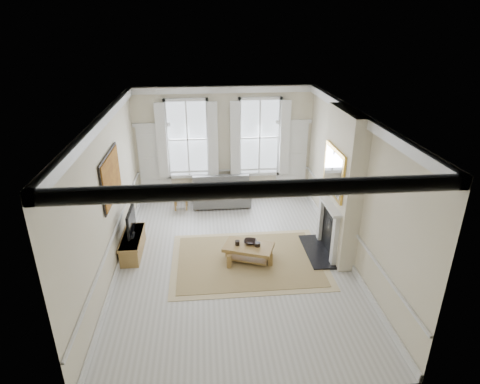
{
  "coord_description": "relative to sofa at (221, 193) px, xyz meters",
  "views": [
    {
      "loc": [
        -0.59,
        -7.77,
        5.13
      ],
      "look_at": [
        0.24,
        1.1,
        1.25
      ],
      "focal_mm": 30.0,
      "sensor_mm": 36.0,
      "label": 1
    }
  ],
  "objects": [
    {
      "name": "hearth",
      "position": [
        2.12,
        -2.91,
        -0.32
      ],
      "size": [
        0.55,
        1.5,
        0.05
      ],
      "primitive_type": "cube",
      "color": "black",
      "rests_on": "floor"
    },
    {
      "name": "left_wall",
      "position": [
        -2.48,
        -3.11,
        1.35
      ],
      "size": [
        0.0,
        7.2,
        7.2
      ],
      "primitive_type": "plane",
      "rotation": [
        1.57,
        0.0,
        1.57
      ],
      "color": "beige",
      "rests_on": "floor"
    },
    {
      "name": "window_right",
      "position": [
        1.17,
        0.44,
        1.55
      ],
      "size": [
        1.26,
        0.2,
        2.2
      ],
      "primitive_type": null,
      "color": "#B2BCC6",
      "rests_on": "back_wall"
    },
    {
      "name": "sofa",
      "position": [
        0.0,
        0.0,
        0.0
      ],
      "size": [
        1.69,
        0.82,
        0.82
      ],
      "color": "#585856",
      "rests_on": "floor"
    },
    {
      "name": "coffee_table",
      "position": [
        0.45,
        -3.12,
        -0.02
      ],
      "size": [
        1.24,
        0.98,
        0.41
      ],
      "rotation": [
        0.0,
        0.0,
        -0.37
      ],
      "color": "brown",
      "rests_on": "rug"
    },
    {
      "name": "right_wall",
      "position": [
        2.72,
        -3.11,
        1.35
      ],
      "size": [
        0.0,
        7.2,
        7.2
      ],
      "primitive_type": "plane",
      "rotation": [
        1.57,
        0.0,
        -1.57
      ],
      "color": "beige",
      "rests_on": "floor"
    },
    {
      "name": "chimney_breast",
      "position": [
        2.55,
        -2.91,
        1.35
      ],
      "size": [
        0.35,
        1.7,
        3.38
      ],
      "primitive_type": "cube",
      "color": "beige",
      "rests_on": "floor"
    },
    {
      "name": "door_left",
      "position": [
        -1.93,
        0.45,
        0.8
      ],
      "size": [
        0.9,
        0.08,
        2.3
      ],
      "primitive_type": "cube",
      "color": "silver",
      "rests_on": "floor"
    },
    {
      "name": "ceramic_pot_a",
      "position": [
        0.2,
        -3.07,
        0.11
      ],
      "size": [
        0.11,
        0.11,
        0.11
      ],
      "primitive_type": "cylinder",
      "color": "black",
      "rests_on": "coffee_table"
    },
    {
      "name": "ceiling",
      "position": [
        0.12,
        -3.11,
        3.05
      ],
      "size": [
        7.2,
        7.2,
        0.0
      ],
      "primitive_type": "plane",
      "rotation": [
        3.14,
        0.0,
        0.0
      ],
      "color": "white",
      "rests_on": "back_wall"
    },
    {
      "name": "rug",
      "position": [
        0.45,
        -3.12,
        -0.34
      ],
      "size": [
        3.5,
        2.6,
        0.02
      ],
      "primitive_type": "cube",
      "color": "#A08753",
      "rests_on": "floor"
    },
    {
      "name": "painting",
      "position": [
        -2.44,
        -2.81,
        1.7
      ],
      "size": [
        0.05,
        1.66,
        1.06
      ],
      "primitive_type": "cube",
      "color": "#B6741F",
      "rests_on": "left_wall"
    },
    {
      "name": "mirror",
      "position": [
        2.33,
        -2.91,
        1.7
      ],
      "size": [
        0.06,
        1.26,
        1.06
      ],
      "primitive_type": "cube",
      "color": "gold",
      "rests_on": "chimney_breast"
    },
    {
      "name": "floor",
      "position": [
        0.12,
        -3.11,
        -0.35
      ],
      "size": [
        7.2,
        7.2,
        0.0
      ],
      "primitive_type": "plane",
      "color": "#B7B5AD",
      "rests_on": "ground"
    },
    {
      "name": "side_table",
      "position": [
        -1.19,
        -0.17,
        0.04
      ],
      "size": [
        0.49,
        0.49,
        0.49
      ],
      "rotation": [
        0.0,
        0.0,
        -0.28
      ],
      "color": "brown",
      "rests_on": "floor"
    },
    {
      "name": "bowl",
      "position": [
        0.5,
        -3.02,
        0.09
      ],
      "size": [
        0.35,
        0.35,
        0.07
      ],
      "primitive_type": "imported",
      "rotation": [
        0.0,
        0.0,
        -0.25
      ],
      "color": "black",
      "rests_on": "coffee_table"
    },
    {
      "name": "door_right",
      "position": [
        2.17,
        0.45,
        0.8
      ],
      "size": [
        0.9,
        0.08,
        2.3
      ],
      "primitive_type": "cube",
      "color": "silver",
      "rests_on": "floor"
    },
    {
      "name": "window_left",
      "position": [
        -0.93,
        0.44,
        1.55
      ],
      "size": [
        1.26,
        0.2,
        2.2
      ],
      "primitive_type": null,
      "color": "#B2BCC6",
      "rests_on": "back_wall"
    },
    {
      "name": "tv",
      "position": [
        -2.2,
        -2.53,
        0.51
      ],
      "size": [
        0.08,
        0.9,
        0.68
      ],
      "color": "black",
      "rests_on": "tv_stand"
    },
    {
      "name": "fireplace",
      "position": [
        2.32,
        -2.91,
        0.38
      ],
      "size": [
        0.21,
        1.45,
        1.33
      ],
      "color": "silver",
      "rests_on": "floor"
    },
    {
      "name": "back_wall",
      "position": [
        0.12,
        0.49,
        1.35
      ],
      "size": [
        5.2,
        0.0,
        5.2
      ],
      "primitive_type": "plane",
      "rotation": [
        1.57,
        0.0,
        0.0
      ],
      "color": "beige",
      "rests_on": "floor"
    },
    {
      "name": "tv_stand",
      "position": [
        -2.22,
        -2.53,
        -0.12
      ],
      "size": [
        0.41,
        1.29,
        0.46
      ],
      "primitive_type": "cube",
      "color": "brown",
      "rests_on": "floor"
    },
    {
      "name": "ceramic_pot_b",
      "position": [
        0.65,
        -3.17,
        0.1
      ],
      "size": [
        0.13,
        0.13,
        0.09
      ],
      "primitive_type": "cylinder",
      "color": "black",
      "rests_on": "coffee_table"
    }
  ]
}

